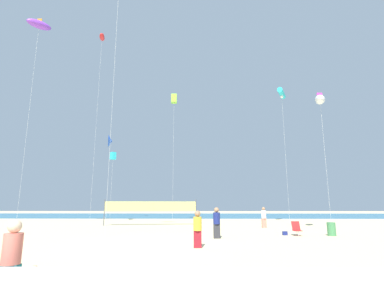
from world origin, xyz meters
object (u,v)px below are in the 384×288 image
object	(u,v)px
folding_beach_chair	(297,228)
kite_blue_delta	(110,141)
kite_violet_inflatable	(39,25)
kite_lime_box	(174,99)
kite_white_inflatable	(320,100)
beachgoer_navy_shirt	(217,222)
beachgoer_mustard_shirt	(198,228)
kite_cyan_box	(113,156)
mother_figure	(11,258)
beachgoer_white_shirt	(264,217)
toddler_figure	(33,284)
volleyball_net	(151,207)
kite_red_inflatable	(102,38)
trash_barrel	(331,229)
kite_cyan_tube	(282,94)
beach_handbag	(285,233)

from	to	relation	value
folding_beach_chair	kite_blue_delta	xyz separation A→B (m)	(-15.87, 11.45, 8.20)
kite_violet_inflatable	kite_lime_box	xyz separation A→B (m)	(12.52, 7.31, -4.92)
folding_beach_chair	kite_white_inflatable	xyz separation A→B (m)	(3.06, 1.83, 9.36)
beachgoer_navy_shirt	kite_blue_delta	distance (m)	18.48
beachgoer_mustard_shirt	kite_cyan_box	size ratio (longest dim) A/B	0.22
mother_figure	beachgoer_white_shirt	world-z (taller)	beachgoer_white_shirt
toddler_figure	beachgoer_navy_shirt	xyz separation A→B (m)	(4.58, 11.61, 0.54)
beachgoer_navy_shirt	beachgoer_mustard_shirt	distance (m)	3.88
volleyball_net	kite_violet_inflatable	world-z (taller)	kite_violet_inflatable
kite_lime_box	kite_red_inflatable	xyz separation A→B (m)	(-8.92, -0.11, 7.94)
folding_beach_chair	kite_blue_delta	bearing A→B (deg)	159.38
toddler_figure	kite_blue_delta	xyz separation A→B (m)	(-6.04, 24.61, 8.24)
toddler_figure	kite_cyan_box	world-z (taller)	kite_cyan_box
folding_beach_chair	toddler_figure	bearing A→B (deg)	-111.55
kite_cyan_box	kite_lime_box	size ratio (longest dim) A/B	0.55
kite_violet_inflatable	folding_beach_chair	bearing A→B (deg)	-14.17
trash_barrel	kite_lime_box	size ratio (longest dim) A/B	0.06
kite_violet_inflatable	kite_red_inflatable	size ratio (longest dim) A/B	0.87
beachgoer_navy_shirt	kite_blue_delta	bearing A→B (deg)	-44.80
folding_beach_chair	kite_lime_box	bearing A→B (deg)	140.54
kite_cyan_tube	kite_violet_inflatable	world-z (taller)	kite_violet_inflatable
kite_white_inflatable	kite_cyan_box	bearing A→B (deg)	147.41
beachgoer_white_shirt	kite_red_inflatable	size ratio (longest dim) A/B	0.08
mother_figure	beach_handbag	size ratio (longest dim) A/B	5.43
kite_white_inflatable	kite_cyan_box	distance (m)	23.06
folding_beach_chair	kite_red_inflatable	distance (m)	30.71
toddler_figure	kite_blue_delta	world-z (taller)	kite_blue_delta
toddler_figure	beachgoer_white_shirt	size ratio (longest dim) A/B	0.46
folding_beach_chair	kite_red_inflatable	xyz separation A→B (m)	(-17.97, 12.65, 21.45)
beachgoer_mustard_shirt	kite_violet_inflatable	world-z (taller)	kite_violet_inflatable
beachgoer_mustard_shirt	kite_lime_box	xyz separation A→B (m)	(-2.65, 18.02, 13.06)
kite_blue_delta	kite_red_inflatable	distance (m)	13.47
beach_handbag	kite_blue_delta	world-z (taller)	kite_blue_delta
toddler_figure	beachgoer_white_shirt	distance (m)	21.21
folding_beach_chair	volleyball_net	bearing A→B (deg)	156.59
folding_beach_chair	trash_barrel	bearing A→B (deg)	14.50
kite_cyan_box	kite_blue_delta	xyz separation A→B (m)	(0.40, -2.74, 1.20)
toddler_figure	kite_cyan_tube	bearing A→B (deg)	85.33
kite_white_inflatable	beachgoer_white_shirt	bearing A→B (deg)	132.35
kite_cyan_tube	kite_violet_inflatable	size ratio (longest dim) A/B	0.69
beachgoer_mustard_shirt	kite_cyan_tube	world-z (taller)	kite_cyan_tube
trash_barrel	beachgoer_white_shirt	bearing A→B (deg)	116.08
toddler_figure	kite_red_inflatable	world-z (taller)	kite_red_inflatable
kite_cyan_tube	kite_blue_delta	xyz separation A→B (m)	(-18.27, 2.26, -4.52)
trash_barrel	beachgoer_navy_shirt	bearing A→B (deg)	-168.38
beachgoer_white_shirt	trash_barrel	size ratio (longest dim) A/B	2.07
kite_violet_inflatable	kite_blue_delta	world-z (taller)	kite_violet_inflatable
beachgoer_navy_shirt	beachgoer_mustard_shirt	world-z (taller)	beachgoer_navy_shirt
volleyball_net	kite_lime_box	xyz separation A→B (m)	(1.71, 4.17, 12.33)
kite_red_inflatable	kite_blue_delta	bearing A→B (deg)	-29.89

